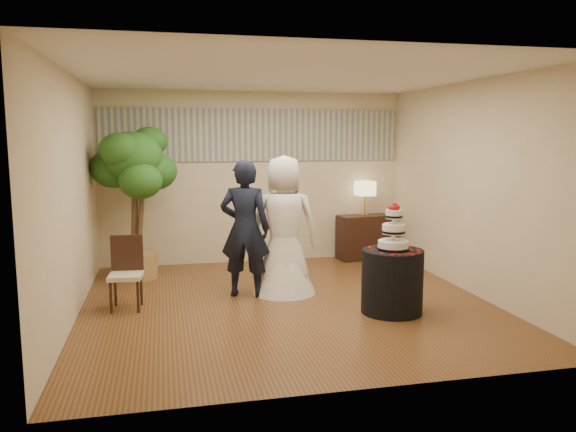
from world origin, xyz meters
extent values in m
cube|color=brown|center=(0.00, 0.00, 0.00)|extent=(5.00, 5.00, 0.00)
cube|color=white|center=(0.00, 0.00, 2.80)|extent=(5.00, 5.00, 0.00)
cube|color=beige|center=(0.00, 2.50, 1.40)|extent=(5.00, 0.06, 2.80)
cube|color=beige|center=(0.00, -2.50, 1.40)|extent=(5.00, 0.06, 2.80)
cube|color=beige|center=(-2.50, 0.00, 1.40)|extent=(0.06, 5.00, 2.80)
cube|color=beige|center=(2.50, 0.00, 1.40)|extent=(0.06, 5.00, 2.80)
cube|color=#9B9D8F|center=(0.00, 2.48, 2.10)|extent=(4.90, 0.02, 0.85)
imported|color=black|center=(-0.46, 0.46, 0.89)|extent=(0.75, 0.61, 1.79)
imported|color=white|center=(0.07, 0.50, 0.92)|extent=(0.97, 0.93, 1.84)
cylinder|color=black|center=(1.14, -0.62, 0.38)|extent=(0.90, 0.90, 0.76)
cube|color=black|center=(1.85, 2.26, 0.37)|extent=(0.94, 0.50, 0.75)
camera|label=1|loc=(-1.48, -6.66, 2.08)|focal=35.00mm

